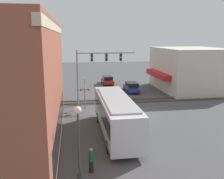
{
  "coord_description": "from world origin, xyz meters",
  "views": [
    {
      "loc": [
        -25.64,
        6.36,
        8.34
      ],
      "look_at": [
        2.73,
        1.86,
        2.32
      ],
      "focal_mm": 40.0,
      "sensor_mm": 36.0,
      "label": 1
    }
  ],
  "objects_px": {
    "crossing_signal": "(85,90)",
    "streetlamp": "(78,138)",
    "city_bus": "(116,114)",
    "pedestrian_by_lamp": "(91,160)",
    "parked_car_red": "(107,80)",
    "pedestrian_near_bus": "(144,130)",
    "parked_car_blue": "(132,87)"
  },
  "relations": [
    {
      "from": "crossing_signal",
      "to": "parked_car_red",
      "type": "height_order",
      "value": "crossing_signal"
    },
    {
      "from": "crossing_signal",
      "to": "streetlamp",
      "type": "distance_m",
      "value": 15.5
    },
    {
      "from": "city_bus",
      "to": "parked_car_red",
      "type": "distance_m",
      "value": 24.04
    },
    {
      "from": "streetlamp",
      "to": "pedestrian_near_bus",
      "type": "xyz_separation_m",
      "value": [
        5.37,
        -5.45,
        -1.92
      ]
    },
    {
      "from": "streetlamp",
      "to": "pedestrian_near_bus",
      "type": "height_order",
      "value": "streetlamp"
    },
    {
      "from": "pedestrian_by_lamp",
      "to": "pedestrian_near_bus",
      "type": "relative_size",
      "value": 0.99
    },
    {
      "from": "pedestrian_by_lamp",
      "to": "pedestrian_near_bus",
      "type": "xyz_separation_m",
      "value": [
        4.42,
        -4.68,
        0.01
      ]
    },
    {
      "from": "parked_car_blue",
      "to": "parked_car_red",
      "type": "bearing_deg",
      "value": 21.25
    },
    {
      "from": "streetlamp",
      "to": "parked_car_red",
      "type": "bearing_deg",
      "value": -10.95
    },
    {
      "from": "streetlamp",
      "to": "parked_car_blue",
      "type": "distance_m",
      "value": 25.3
    },
    {
      "from": "pedestrian_near_bus",
      "to": "parked_car_red",
      "type": "bearing_deg",
      "value": -1.17
    },
    {
      "from": "streetlamp",
      "to": "pedestrian_by_lamp",
      "type": "xyz_separation_m",
      "value": [
        0.96,
        -0.76,
        -1.93
      ]
    },
    {
      "from": "city_bus",
      "to": "pedestrian_by_lamp",
      "type": "height_order",
      "value": "city_bus"
    },
    {
      "from": "crossing_signal",
      "to": "parked_car_blue",
      "type": "distance_m",
      "value": 11.32
    },
    {
      "from": "crossing_signal",
      "to": "pedestrian_near_bus",
      "type": "bearing_deg",
      "value": -156.82
    },
    {
      "from": "pedestrian_by_lamp",
      "to": "pedestrian_near_bus",
      "type": "height_order",
      "value": "pedestrian_near_bus"
    },
    {
      "from": "crossing_signal",
      "to": "parked_car_blue",
      "type": "bearing_deg",
      "value": -42.97
    },
    {
      "from": "crossing_signal",
      "to": "pedestrian_near_bus",
      "type": "xyz_separation_m",
      "value": [
        -10.08,
        -4.31,
        -1.47
      ]
    },
    {
      "from": "crossing_signal",
      "to": "streetlamp",
      "type": "bearing_deg",
      "value": 175.81
    },
    {
      "from": "streetlamp",
      "to": "pedestrian_near_bus",
      "type": "distance_m",
      "value": 7.89
    },
    {
      "from": "parked_car_red",
      "to": "pedestrian_by_lamp",
      "type": "relative_size",
      "value": 2.95
    },
    {
      "from": "city_bus",
      "to": "pedestrian_near_bus",
      "type": "xyz_separation_m",
      "value": [
        -1.59,
        -2.08,
        -0.99
      ]
    },
    {
      "from": "city_bus",
      "to": "parked_car_blue",
      "type": "height_order",
      "value": "city_bus"
    },
    {
      "from": "pedestrian_by_lamp",
      "to": "parked_car_red",
      "type": "bearing_deg",
      "value": -9.88
    },
    {
      "from": "city_bus",
      "to": "parked_car_red",
      "type": "bearing_deg",
      "value": -6.21
    },
    {
      "from": "streetlamp",
      "to": "parked_car_red",
      "type": "distance_m",
      "value": 31.48
    },
    {
      "from": "streetlamp",
      "to": "crossing_signal",
      "type": "bearing_deg",
      "value": -4.19
    },
    {
      "from": "streetlamp",
      "to": "parked_car_red",
      "type": "xyz_separation_m",
      "value": [
        30.84,
        -5.97,
        -2.05
      ]
    },
    {
      "from": "parked_car_red",
      "to": "streetlamp",
      "type": "bearing_deg",
      "value": 169.05
    },
    {
      "from": "crossing_signal",
      "to": "pedestrian_near_bus",
      "type": "distance_m",
      "value": 11.06
    },
    {
      "from": "streetlamp",
      "to": "parked_car_red",
      "type": "relative_size",
      "value": 0.96
    },
    {
      "from": "parked_car_red",
      "to": "pedestrian_by_lamp",
      "type": "xyz_separation_m",
      "value": [
        -29.89,
        5.21,
        0.12
      ]
    }
  ]
}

